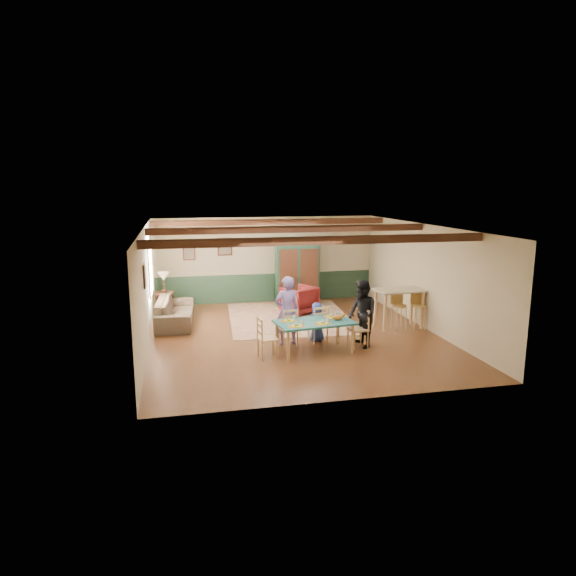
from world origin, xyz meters
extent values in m
plane|color=#4F2A16|center=(0.00, 0.00, 0.00)|extent=(8.00, 8.00, 0.00)
cube|color=beige|center=(0.00, 4.00, 1.35)|extent=(7.00, 0.02, 2.70)
cube|color=beige|center=(-3.50, 0.00, 1.35)|extent=(0.02, 8.00, 2.70)
cube|color=beige|center=(3.50, 0.00, 1.35)|extent=(0.02, 8.00, 2.70)
cube|color=white|center=(0.00, 0.00, 2.70)|extent=(7.00, 8.00, 0.02)
cube|color=#1F3827|center=(0.00, 3.98, 0.45)|extent=(6.95, 0.03, 0.90)
cube|color=#32190E|center=(0.00, -2.30, 2.61)|extent=(6.95, 0.16, 0.16)
cube|color=#32190E|center=(0.00, 0.40, 2.61)|extent=(6.95, 0.16, 0.16)
cube|color=#32190E|center=(0.00, 3.00, 2.61)|extent=(6.95, 0.16, 0.16)
imported|color=#7560A6|center=(-0.32, -0.65, 0.81)|extent=(0.64, 0.46, 1.63)
imported|color=black|center=(1.32, -1.20, 0.78)|extent=(0.68, 0.83, 1.56)
imported|color=navy|center=(0.43, -0.55, 0.47)|extent=(0.50, 0.36, 0.95)
cube|color=beige|center=(0.27, 1.74, 0.01)|extent=(3.59, 4.17, 0.01)
cube|color=#163829|center=(0.85, 3.25, 1.03)|extent=(1.49, 0.65, 2.07)
imported|color=#460E12|center=(0.65, 2.22, 0.40)|extent=(1.17, 1.18, 0.80)
imported|color=#423629|center=(-2.88, 1.78, 0.34)|extent=(1.08, 2.40, 0.69)
camera|label=1|loc=(-2.78, -11.95, 3.67)|focal=32.00mm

